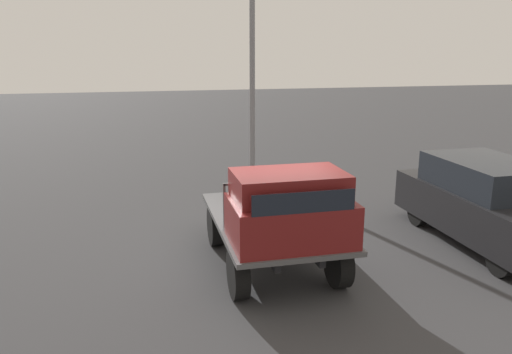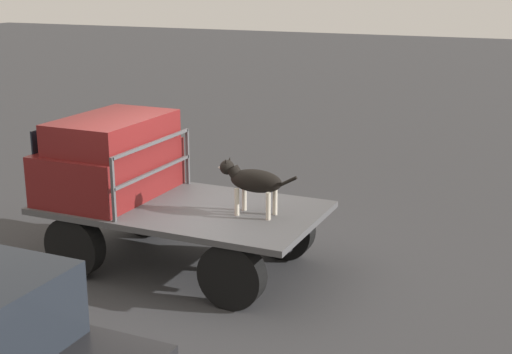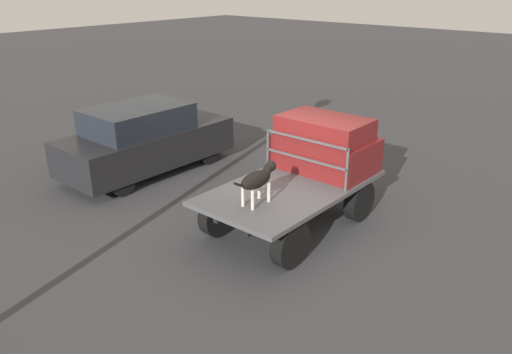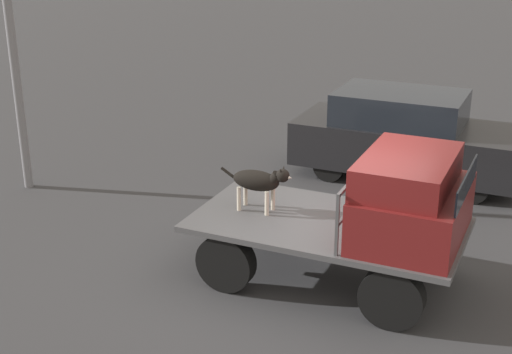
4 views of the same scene
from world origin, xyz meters
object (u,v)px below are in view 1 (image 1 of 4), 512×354
Objects in this scene: flatbed_truck at (271,231)px; parked_sedan at (489,203)px; dog at (257,180)px; light_pole_near at (252,10)px.

flatbed_truck is 0.86× the size of parked_sedan.
parked_sedan reaches higher than dog.
light_pole_near is (-6.27, 1.11, 4.27)m from flatbed_truck.
flatbed_truck is 1.22m from dog.
light_pole_near is at bearing 151.73° from dog.
flatbed_truck is 3.38× the size of dog.
dog is (-1.00, -0.03, 0.70)m from flatbed_truck.
light_pole_near reaches higher than dog.
flatbed_truck is at bearing -10.02° from light_pole_near.
flatbed_truck is 4.50m from parked_sedan.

